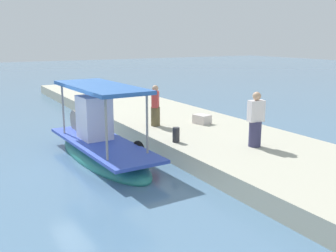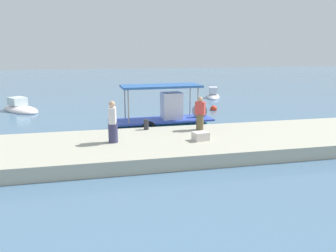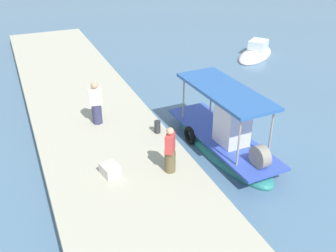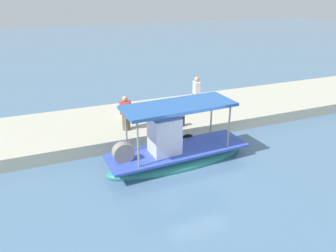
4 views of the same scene
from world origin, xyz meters
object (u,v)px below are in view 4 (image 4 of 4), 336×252
main_fishing_boat (176,152)px  fisherman_near_bollard (196,94)px  cargo_crate (127,111)px  fisherman_by_crate (126,115)px  mooring_bollard (182,121)px

main_fishing_boat → fisherman_near_bollard: size_ratio=3.45×
fisherman_near_bollard → cargo_crate: (3.72, -0.51, -0.62)m
fisherman_by_crate → fisherman_near_bollard: bearing=-162.4°
main_fishing_boat → fisherman_near_bollard: 5.19m
fisherman_by_crate → mooring_bollard: size_ratio=3.23×
fisherman_near_bollard → cargo_crate: bearing=-7.7°
mooring_bollard → cargo_crate: mooring_bollard is taller
main_fishing_boat → cargo_crate: bearing=-81.4°
mooring_bollard → cargo_crate: bearing=-50.6°
fisherman_near_bollard → mooring_bollard: bearing=48.5°
main_fishing_boat → cargo_crate: main_fishing_boat is taller
fisherman_near_bollard → cargo_crate: size_ratio=2.78×
fisherman_near_bollard → fisherman_by_crate: 4.49m
main_fishing_boat → cargo_crate: size_ratio=9.59×
main_fishing_boat → cargo_crate: 4.69m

